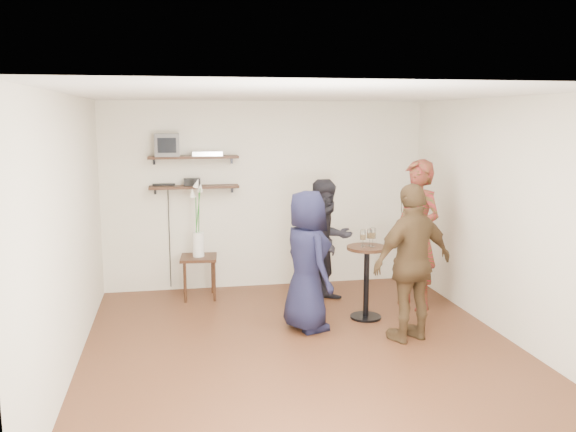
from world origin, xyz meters
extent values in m
cube|color=#452316|center=(0.00, 0.00, -0.02)|extent=(4.50, 5.00, 0.04)
cube|color=white|center=(0.00, 0.00, 2.62)|extent=(4.50, 5.00, 0.04)
cube|color=white|center=(0.00, 2.52, 1.30)|extent=(4.50, 0.04, 2.60)
cube|color=white|center=(0.00, -2.52, 1.30)|extent=(4.50, 0.04, 2.60)
cube|color=white|center=(-2.27, 0.00, 1.30)|extent=(0.04, 5.00, 2.60)
cube|color=white|center=(2.27, 0.00, 1.30)|extent=(0.04, 5.00, 2.60)
cube|color=black|center=(-1.00, 2.38, 1.85)|extent=(1.20, 0.25, 0.04)
cube|color=black|center=(-1.00, 2.38, 1.45)|extent=(1.20, 0.25, 0.04)
cube|color=#59595B|center=(-1.34, 2.38, 2.02)|extent=(0.32, 0.30, 0.30)
cube|color=silver|center=(-0.82, 2.38, 1.90)|extent=(0.40, 0.24, 0.06)
cube|color=black|center=(-1.03, 2.38, 1.52)|extent=(0.22, 0.10, 0.10)
cube|color=black|center=(-1.40, 2.42, 1.48)|extent=(0.30, 0.05, 0.03)
cube|color=black|center=(-0.98, 2.04, 0.55)|extent=(0.51, 0.51, 0.04)
cylinder|color=black|center=(-1.16, 1.86, 0.26)|extent=(0.04, 0.04, 0.53)
cylinder|color=black|center=(-0.79, 1.86, 0.26)|extent=(0.04, 0.04, 0.53)
cylinder|color=black|center=(-1.16, 2.23, 0.26)|extent=(0.04, 0.04, 0.53)
cylinder|color=black|center=(-0.79, 2.23, 0.26)|extent=(0.04, 0.04, 0.53)
cylinder|color=white|center=(-0.98, 2.04, 0.73)|extent=(0.15, 0.15, 0.32)
cylinder|color=#247621|center=(-1.00, 2.04, 1.05)|extent=(0.01, 0.07, 0.59)
cone|color=white|center=(-1.04, 2.04, 1.41)|extent=(0.08, 0.09, 0.13)
cylinder|color=#247621|center=(-0.96, 2.05, 1.09)|extent=(0.04, 0.06, 0.65)
cone|color=white|center=(-0.93, 2.07, 1.48)|extent=(0.11, 0.13, 0.14)
cylinder|color=#247621|center=(-0.98, 2.03, 1.12)|extent=(0.10, 0.09, 0.71)
cone|color=white|center=(-0.98, 2.00, 1.54)|extent=(0.14, 0.13, 0.14)
cylinder|color=black|center=(0.95, 0.83, 0.86)|extent=(0.48, 0.48, 0.04)
cylinder|color=black|center=(0.95, 0.83, 0.43)|extent=(0.06, 0.06, 0.81)
cylinder|color=black|center=(0.95, 0.83, 0.01)|extent=(0.37, 0.37, 0.03)
cylinder|color=silver|center=(0.88, 0.79, 0.88)|extent=(0.06, 0.06, 0.00)
cylinder|color=silver|center=(0.88, 0.79, 0.93)|extent=(0.01, 0.01, 0.09)
cylinder|color=silver|center=(0.88, 0.79, 1.03)|extent=(0.07, 0.07, 0.11)
cylinder|color=#F0BA63|center=(0.88, 0.79, 1.00)|extent=(0.06, 0.06, 0.06)
cylinder|color=silver|center=(1.00, 0.79, 0.88)|extent=(0.07, 0.07, 0.00)
cylinder|color=silver|center=(1.00, 0.79, 0.93)|extent=(0.01, 0.01, 0.10)
cylinder|color=silver|center=(1.00, 0.79, 1.04)|extent=(0.07, 0.07, 0.12)
cylinder|color=#F0BA63|center=(1.00, 0.79, 1.02)|extent=(0.07, 0.07, 0.07)
cylinder|color=silver|center=(0.91, 0.89, 0.88)|extent=(0.06, 0.06, 0.00)
cylinder|color=silver|center=(0.91, 0.89, 0.92)|extent=(0.01, 0.01, 0.08)
cylinder|color=silver|center=(0.91, 0.89, 1.02)|extent=(0.06, 0.06, 0.10)
cylinder|color=#F0BA63|center=(0.91, 0.89, 1.00)|extent=(0.06, 0.06, 0.06)
cylinder|color=silver|center=(0.98, 0.85, 0.88)|extent=(0.06, 0.06, 0.00)
cylinder|color=silver|center=(0.98, 0.85, 0.93)|extent=(0.01, 0.01, 0.09)
cylinder|color=silver|center=(0.98, 0.85, 1.03)|extent=(0.07, 0.07, 0.11)
cylinder|color=#F0BA63|center=(0.98, 0.85, 1.00)|extent=(0.06, 0.06, 0.06)
imported|color=red|center=(1.69, 1.14, 0.93)|extent=(0.68, 0.80, 1.87)
imported|color=black|center=(0.64, 1.58, 0.80)|extent=(0.95, 0.85, 1.60)
imported|color=black|center=(0.17, 0.60, 0.79)|extent=(0.70, 0.89, 1.59)
imported|color=#4C3720|center=(1.20, 0.06, 0.85)|extent=(1.08, 0.71, 1.70)
camera|label=1|loc=(-1.28, -5.88, 2.39)|focal=38.00mm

